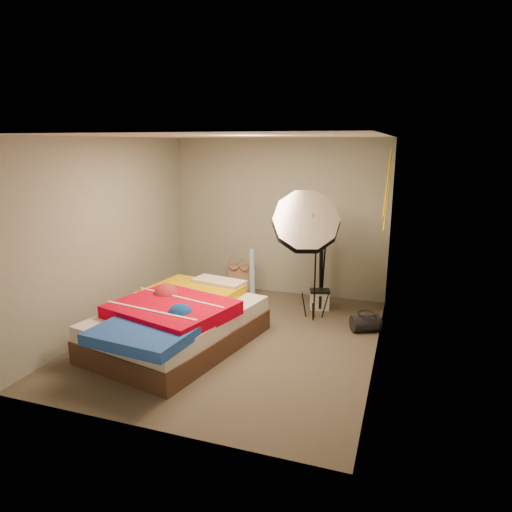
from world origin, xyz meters
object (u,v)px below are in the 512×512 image
at_px(tote_bag, 241,278).
at_px(duffel_bag, 366,323).
at_px(photo_umbrella, 306,224).
at_px(bed, 178,322).
at_px(camera_tripod, 322,262).
at_px(wrapping_roll, 252,274).
at_px(camera_case, 320,300).

distance_m(tote_bag, duffel_bag, 2.46).
distance_m(duffel_bag, photo_umbrella, 1.54).
bearing_deg(photo_umbrella, duffel_bag, -6.69).
bearing_deg(bed, duffel_bag, 28.70).
bearing_deg(camera_tripod, photo_umbrella, -95.70).
xyz_separation_m(tote_bag, camera_tripod, (1.41, -0.18, 0.44)).
bearing_deg(wrapping_roll, duffel_bag, -23.35).
distance_m(bed, camera_tripod, 2.54).
distance_m(tote_bag, bed, 2.30).
bearing_deg(tote_bag, camera_case, -19.36).
xyz_separation_m(camera_case, duffel_bag, (0.74, -0.63, -0.02)).
bearing_deg(wrapping_roll, camera_case, -8.73).
xyz_separation_m(wrapping_roll, photo_umbrella, (1.00, -0.70, 0.99)).
bearing_deg(wrapping_roll, bed, -97.93).
height_order(bed, camera_tripod, camera_tripod).
bearing_deg(camera_case, camera_tripod, 81.90).
relative_size(bed, camera_tripod, 2.13).
distance_m(camera_case, duffel_bag, 0.97).
relative_size(tote_bag, bed, 0.17).
height_order(tote_bag, camera_case, tote_bag).
relative_size(bed, photo_umbrella, 1.26).
bearing_deg(tote_bag, duffel_bag, -27.79).
distance_m(wrapping_roll, camera_tripod, 1.12).
relative_size(photo_umbrella, camera_tripod, 1.70).
bearing_deg(wrapping_roll, photo_umbrella, -35.12).
xyz_separation_m(wrapping_roll, duffel_bag, (1.86, -0.80, -0.28)).
xyz_separation_m(tote_bag, camera_case, (1.45, -0.49, -0.07)).
height_order(wrapping_roll, photo_umbrella, photo_umbrella).
relative_size(duffel_bag, camera_tripod, 0.33).
relative_size(tote_bag, camera_case, 1.50).
bearing_deg(bed, camera_case, 52.11).
distance_m(bed, photo_umbrella, 2.10).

